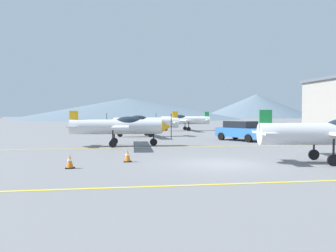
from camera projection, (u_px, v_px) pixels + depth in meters
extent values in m
plane|color=slate|center=(220.00, 164.00, 15.89)|extent=(400.00, 400.00, 0.00)
cube|color=yellow|center=(260.00, 183.00, 11.60)|extent=(80.00, 0.16, 0.01)
cube|color=yellow|center=(184.00, 147.00, 23.84)|extent=(80.00, 0.16, 0.01)
cylinder|color=silver|center=(327.00, 134.00, 16.28)|extent=(6.35, 1.95, 1.01)
cube|color=silver|center=(335.00, 133.00, 16.28)|extent=(2.23, 8.17, 0.15)
cube|color=silver|center=(265.00, 133.00, 16.26)|extent=(1.00, 2.47, 0.09)
cube|color=#1E8C3F|center=(265.00, 122.00, 16.24)|extent=(0.59, 0.20, 1.11)
cylinder|color=black|center=(334.00, 150.00, 15.29)|extent=(0.09, 0.09, 0.93)
cylinder|color=black|center=(333.00, 160.00, 15.30)|extent=(0.53, 0.19, 0.52)
cylinder|color=black|center=(314.00, 145.00, 17.31)|extent=(0.09, 0.09, 0.93)
cylinder|color=black|center=(314.00, 155.00, 17.33)|extent=(0.53, 0.19, 0.52)
cylinder|color=silver|center=(116.00, 127.00, 24.48)|extent=(6.31, 1.36, 1.01)
cone|color=#F2A519|center=(166.00, 127.00, 24.84)|extent=(0.69, 0.90, 0.86)
cube|color=black|center=(171.00, 127.00, 24.87)|extent=(0.04, 0.11, 1.84)
ellipsoid|color=#1E2833|center=(128.00, 122.00, 24.55)|extent=(1.89, 0.93, 0.83)
cube|color=silver|center=(122.00, 126.00, 24.52)|extent=(1.46, 8.15, 0.15)
cube|color=silver|center=(74.00, 126.00, 24.18)|extent=(0.78, 2.43, 0.09)
cube|color=#F2A519|center=(74.00, 119.00, 24.16)|extent=(0.59, 0.14, 1.11)
cylinder|color=black|center=(154.00, 135.00, 24.77)|extent=(0.09, 0.09, 0.93)
cylinder|color=black|center=(154.00, 142.00, 24.79)|extent=(0.52, 0.14, 0.52)
cylinder|color=black|center=(113.00, 137.00, 23.48)|extent=(0.09, 0.09, 0.93)
cylinder|color=black|center=(113.00, 144.00, 23.49)|extent=(0.52, 0.14, 0.52)
cylinder|color=black|center=(114.00, 135.00, 25.49)|extent=(0.09, 0.09, 0.93)
cylinder|color=black|center=(114.00, 141.00, 25.51)|extent=(0.52, 0.14, 0.52)
cylinder|color=white|center=(147.00, 123.00, 34.42)|extent=(6.33, 1.57, 1.01)
cone|color=#F2A519|center=(111.00, 123.00, 33.57)|extent=(0.72, 0.92, 0.86)
cube|color=black|center=(107.00, 123.00, 33.48)|extent=(0.05, 0.11, 1.84)
ellipsoid|color=#1E2833|center=(138.00, 120.00, 34.21)|extent=(1.91, 0.99, 0.83)
cube|color=white|center=(143.00, 122.00, 34.33)|extent=(1.74, 8.17, 0.15)
cube|color=white|center=(175.00, 122.00, 35.12)|extent=(0.86, 2.44, 0.09)
cube|color=#F2A519|center=(175.00, 117.00, 35.10)|extent=(0.59, 0.16, 1.11)
cylinder|color=black|center=(120.00, 129.00, 33.81)|extent=(0.09, 0.09, 0.93)
cylinder|color=black|center=(120.00, 134.00, 33.83)|extent=(0.52, 0.16, 0.52)
cylinder|color=black|center=(147.00, 129.00, 35.47)|extent=(0.09, 0.09, 0.93)
cylinder|color=black|center=(147.00, 133.00, 35.49)|extent=(0.52, 0.16, 0.52)
cylinder|color=black|center=(151.00, 130.00, 33.51)|extent=(0.09, 0.09, 0.93)
cylinder|color=black|center=(151.00, 134.00, 33.52)|extent=(0.52, 0.16, 0.52)
cylinder|color=white|center=(185.00, 120.00, 45.75)|extent=(6.29, 1.15, 1.01)
cone|color=#1E8C3F|center=(159.00, 120.00, 45.13)|extent=(0.66, 0.88, 0.86)
cube|color=black|center=(156.00, 120.00, 45.06)|extent=(0.04, 0.11, 1.84)
ellipsoid|color=#1E2833|center=(179.00, 118.00, 45.59)|extent=(1.86, 0.87, 0.83)
cube|color=white|center=(183.00, 120.00, 45.68)|extent=(1.19, 8.13, 0.15)
cube|color=white|center=(207.00, 120.00, 46.26)|extent=(0.70, 2.41, 0.09)
cube|color=#1E8C3F|center=(207.00, 116.00, 46.24)|extent=(0.58, 0.12, 1.11)
cylinder|color=black|center=(166.00, 125.00, 45.31)|extent=(0.09, 0.09, 0.93)
cylinder|color=black|center=(166.00, 129.00, 45.32)|extent=(0.52, 0.12, 0.52)
cylinder|color=black|center=(185.00, 125.00, 46.80)|extent=(0.09, 0.09, 0.93)
cylinder|color=black|center=(185.00, 128.00, 46.82)|extent=(0.52, 0.12, 0.52)
cylinder|color=black|center=(189.00, 125.00, 44.81)|extent=(0.09, 0.09, 0.93)
cylinder|color=black|center=(189.00, 129.00, 44.82)|extent=(0.52, 0.12, 0.52)
cube|color=#3372BF|center=(242.00, 132.00, 29.27)|extent=(3.70, 4.63, 0.75)
cube|color=black|center=(240.00, 124.00, 29.37)|extent=(2.57, 2.88, 0.55)
cylinder|color=black|center=(248.00, 138.00, 27.62)|extent=(0.51, 0.66, 0.64)
cylinder|color=black|center=(263.00, 137.00, 28.74)|extent=(0.51, 0.66, 0.64)
cylinder|color=black|center=(221.00, 136.00, 29.83)|extent=(0.51, 0.66, 0.64)
cylinder|color=black|center=(235.00, 136.00, 30.96)|extent=(0.51, 0.66, 0.64)
cube|color=black|center=(70.00, 168.00, 14.71)|extent=(0.36, 0.36, 0.04)
cone|color=orange|center=(70.00, 161.00, 14.70)|extent=(0.29, 0.29, 0.55)
cylinder|color=white|center=(70.00, 160.00, 14.70)|extent=(0.20, 0.20, 0.08)
cube|color=black|center=(128.00, 161.00, 16.64)|extent=(0.36, 0.36, 0.04)
cone|color=orange|center=(128.00, 155.00, 16.63)|extent=(0.29, 0.29, 0.55)
cylinder|color=white|center=(128.00, 155.00, 16.63)|extent=(0.20, 0.20, 0.08)
cone|color=slate|center=(128.00, 109.00, 135.01)|extent=(85.33, 85.33, 7.86)
cone|color=slate|center=(257.00, 106.00, 169.09)|extent=(53.81, 53.81, 11.18)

